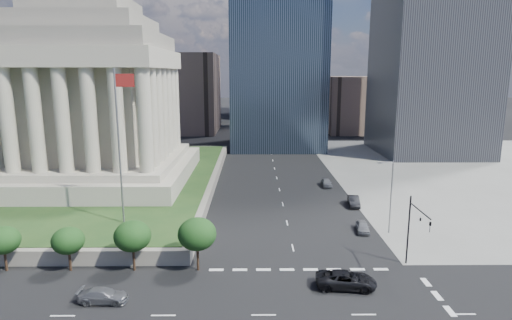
{
  "coord_description": "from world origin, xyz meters",
  "views": [
    {
      "loc": [
        -4.96,
        -29.74,
        21.3
      ],
      "look_at": [
        -4.62,
        14.04,
        12.36
      ],
      "focal_mm": 30.0,
      "sensor_mm": 36.0,
      "label": 1
    }
  ],
  "objects_px": {
    "flagpole": "(120,139)",
    "traffic_signal_ne": "(415,225)",
    "street_lamp_north": "(390,193)",
    "parked_sedan_far": "(326,183)",
    "suv_grey": "(103,296)",
    "parked_sedan_mid": "(354,201)",
    "war_memorial": "(89,72)",
    "parked_sedan_near": "(363,227)",
    "pickup_truck": "(346,280)"
  },
  "relations": [
    {
      "from": "flagpole",
      "to": "traffic_signal_ne",
      "type": "distance_m",
      "value": 36.69
    },
    {
      "from": "street_lamp_north",
      "to": "parked_sedan_far",
      "type": "relative_size",
      "value": 2.27
    },
    {
      "from": "street_lamp_north",
      "to": "suv_grey",
      "type": "distance_m",
      "value": 37.27
    },
    {
      "from": "street_lamp_north",
      "to": "parked_sedan_far",
      "type": "height_order",
      "value": "street_lamp_north"
    },
    {
      "from": "flagpole",
      "to": "parked_sedan_mid",
      "type": "relative_size",
      "value": 4.19
    },
    {
      "from": "war_memorial",
      "to": "flagpole",
      "type": "bearing_deg",
      "value": -63.11
    },
    {
      "from": "traffic_signal_ne",
      "to": "flagpole",
      "type": "bearing_deg",
      "value": 163.29
    },
    {
      "from": "suv_grey",
      "to": "parked_sedan_near",
      "type": "height_order",
      "value": "parked_sedan_near"
    },
    {
      "from": "suv_grey",
      "to": "parked_sedan_far",
      "type": "bearing_deg",
      "value": -32.5
    },
    {
      "from": "war_memorial",
      "to": "parked_sedan_mid",
      "type": "relative_size",
      "value": 8.18
    },
    {
      "from": "flagpole",
      "to": "suv_grey",
      "type": "relative_size",
      "value": 4.28
    },
    {
      "from": "war_memorial",
      "to": "pickup_truck",
      "type": "bearing_deg",
      "value": -44.7
    },
    {
      "from": "parked_sedan_near",
      "to": "parked_sedan_far",
      "type": "distance_m",
      "value": 23.7
    },
    {
      "from": "flagpole",
      "to": "suv_grey",
      "type": "bearing_deg",
      "value": -80.69
    },
    {
      "from": "pickup_truck",
      "to": "suv_grey",
      "type": "xyz_separation_m",
      "value": [
        -23.53,
        -2.65,
        -0.17
      ]
    },
    {
      "from": "war_memorial",
      "to": "parked_sedan_mid",
      "type": "height_order",
      "value": "war_memorial"
    },
    {
      "from": "suv_grey",
      "to": "flagpole",
      "type": "bearing_deg",
      "value": 10.77
    },
    {
      "from": "war_memorial",
      "to": "parked_sedan_near",
      "type": "height_order",
      "value": "war_memorial"
    },
    {
      "from": "parked_sedan_mid",
      "to": "parked_sedan_far",
      "type": "height_order",
      "value": "parked_sedan_mid"
    },
    {
      "from": "parked_sedan_near",
      "to": "parked_sedan_mid",
      "type": "distance_m",
      "value": 11.62
    },
    {
      "from": "traffic_signal_ne",
      "to": "street_lamp_north",
      "type": "distance_m",
      "value": 11.34
    },
    {
      "from": "war_memorial",
      "to": "parked_sedan_mid",
      "type": "distance_m",
      "value": 51.14
    },
    {
      "from": "street_lamp_north",
      "to": "pickup_truck",
      "type": "distance_m",
      "value": 18.12
    },
    {
      "from": "parked_sedan_mid",
      "to": "parked_sedan_far",
      "type": "relative_size",
      "value": 1.08
    },
    {
      "from": "pickup_truck",
      "to": "parked_sedan_near",
      "type": "bearing_deg",
      "value": -14.34
    },
    {
      "from": "parked_sedan_far",
      "to": "parked_sedan_mid",
      "type": "bearing_deg",
      "value": -78.52
    },
    {
      "from": "parked_sedan_far",
      "to": "pickup_truck",
      "type": "bearing_deg",
      "value": -96.4
    },
    {
      "from": "flagpole",
      "to": "parked_sedan_mid",
      "type": "bearing_deg",
      "value": 21.37
    },
    {
      "from": "parked_sedan_far",
      "to": "flagpole",
      "type": "bearing_deg",
      "value": -140.44
    },
    {
      "from": "street_lamp_north",
      "to": "parked_sedan_mid",
      "type": "relative_size",
      "value": 2.1
    },
    {
      "from": "pickup_truck",
      "to": "traffic_signal_ne",
      "type": "bearing_deg",
      "value": -59.68
    },
    {
      "from": "parked_sedan_mid",
      "to": "pickup_truck",
      "type": "bearing_deg",
      "value": -98.41
    },
    {
      "from": "pickup_truck",
      "to": "parked_sedan_far",
      "type": "relative_size",
      "value": 1.38
    },
    {
      "from": "street_lamp_north",
      "to": "parked_sedan_mid",
      "type": "height_order",
      "value": "street_lamp_north"
    },
    {
      "from": "street_lamp_north",
      "to": "parked_sedan_near",
      "type": "relative_size",
      "value": 2.45
    },
    {
      "from": "street_lamp_north",
      "to": "parked_sedan_mid",
      "type": "xyz_separation_m",
      "value": [
        -1.83,
        12.04,
        -4.88
      ]
    },
    {
      "from": "war_memorial",
      "to": "parked_sedan_near",
      "type": "distance_m",
      "value": 53.61
    },
    {
      "from": "traffic_signal_ne",
      "to": "parked_sedan_far",
      "type": "bearing_deg",
      "value": 95.44
    },
    {
      "from": "pickup_truck",
      "to": "flagpole",
      "type": "bearing_deg",
      "value": 67.37
    },
    {
      "from": "traffic_signal_ne",
      "to": "parked_sedan_far",
      "type": "height_order",
      "value": "traffic_signal_ne"
    },
    {
      "from": "suv_grey",
      "to": "parked_sedan_far",
      "type": "height_order",
      "value": "parked_sedan_far"
    },
    {
      "from": "parked_sedan_mid",
      "to": "street_lamp_north",
      "type": "bearing_deg",
      "value": -75.16
    },
    {
      "from": "pickup_truck",
      "to": "parked_sedan_near",
      "type": "xyz_separation_m",
      "value": [
        5.61,
        15.55,
        -0.15
      ]
    },
    {
      "from": "traffic_signal_ne",
      "to": "pickup_truck",
      "type": "relative_size",
      "value": 1.31
    },
    {
      "from": "suv_grey",
      "to": "war_memorial",
      "type": "bearing_deg",
      "value": 21.59
    },
    {
      "from": "traffic_signal_ne",
      "to": "street_lamp_north",
      "type": "relative_size",
      "value": 0.8
    },
    {
      "from": "war_memorial",
      "to": "street_lamp_north",
      "type": "height_order",
      "value": "war_memorial"
    },
    {
      "from": "war_memorial",
      "to": "street_lamp_north",
      "type": "bearing_deg",
      "value": -25.92
    },
    {
      "from": "war_memorial",
      "to": "pickup_truck",
      "type": "relative_size",
      "value": 6.39
    },
    {
      "from": "pickup_truck",
      "to": "parked_sedan_far",
      "type": "xyz_separation_m",
      "value": [
        4.68,
        39.24,
        -0.1
      ]
    }
  ]
}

